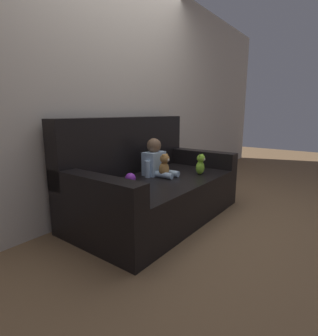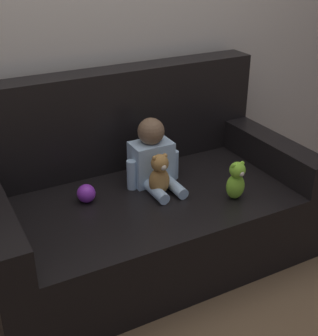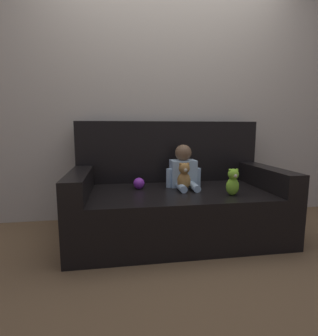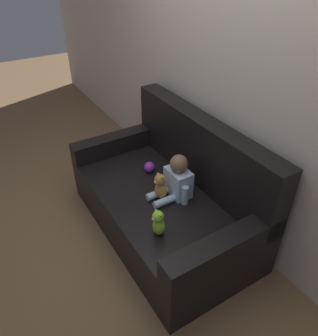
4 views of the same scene
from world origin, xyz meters
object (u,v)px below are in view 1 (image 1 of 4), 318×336
at_px(teddy_bear_brown, 164,166).
at_px(plush_toy_side, 200,164).
at_px(person_baby, 155,161).
at_px(couch, 151,185).
at_px(toy_ball, 130,178).

relative_size(teddy_bear_brown, plush_toy_side, 1.12).
bearing_deg(person_baby, couch, -172.95).
distance_m(teddy_bear_brown, toy_ball, 0.40).
distance_m(couch, toy_ball, 0.35).
bearing_deg(plush_toy_side, teddy_bear_brown, 146.23).
height_order(plush_toy_side, toy_ball, plush_toy_side).
height_order(teddy_bear_brown, plush_toy_side, teddy_bear_brown).
relative_size(couch, plush_toy_side, 8.27).
height_order(couch, teddy_bear_brown, couch).
bearing_deg(teddy_bear_brown, person_baby, 77.50).
height_order(couch, person_baby, couch).
relative_size(person_baby, plush_toy_side, 1.78).
bearing_deg(couch, toy_ball, -177.96).
bearing_deg(plush_toy_side, person_baby, 130.51).
distance_m(person_baby, toy_ball, 0.42).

